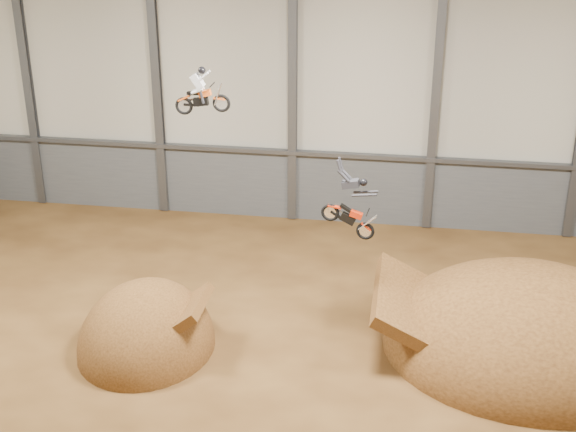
# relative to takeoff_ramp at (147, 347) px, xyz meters

# --- Properties ---
(floor) EXTENTS (40.00, 40.00, 0.00)m
(floor) POSITION_rel_takeoff_ramp_xyz_m (6.86, -2.31, 0.00)
(floor) COLOR #432912
(floor) RESTS_ON ground
(back_wall) EXTENTS (40.00, 0.10, 14.00)m
(back_wall) POSITION_rel_takeoff_ramp_xyz_m (6.86, 12.69, 7.00)
(back_wall) COLOR beige
(back_wall) RESTS_ON ground
(lower_band_back) EXTENTS (39.80, 0.18, 3.50)m
(lower_band_back) POSITION_rel_takeoff_ramp_xyz_m (6.86, 12.59, 1.75)
(lower_band_back) COLOR #4F5256
(lower_band_back) RESTS_ON ground
(steel_rail) EXTENTS (39.80, 0.35, 0.20)m
(steel_rail) POSITION_rel_takeoff_ramp_xyz_m (6.86, 12.44, 3.55)
(steel_rail) COLOR #47494F
(steel_rail) RESTS_ON lower_band_back
(steel_column_0) EXTENTS (0.40, 0.36, 13.90)m
(steel_column_0) POSITION_rel_takeoff_ramp_xyz_m (-9.80, 12.49, 7.00)
(steel_column_0) COLOR #47494F
(steel_column_0) RESTS_ON ground
(steel_column_1) EXTENTS (0.40, 0.36, 13.90)m
(steel_column_1) POSITION_rel_takeoff_ramp_xyz_m (-3.14, 12.49, 7.00)
(steel_column_1) COLOR #47494F
(steel_column_1) RESTS_ON ground
(steel_column_2) EXTENTS (0.40, 0.36, 13.90)m
(steel_column_2) POSITION_rel_takeoff_ramp_xyz_m (3.53, 12.49, 7.00)
(steel_column_2) COLOR #47494F
(steel_column_2) RESTS_ON ground
(steel_column_3) EXTENTS (0.40, 0.36, 13.90)m
(steel_column_3) POSITION_rel_takeoff_ramp_xyz_m (10.20, 12.49, 7.00)
(steel_column_3) COLOR #47494F
(steel_column_3) RESTS_ON ground
(takeoff_ramp) EXTENTS (5.00, 5.76, 5.00)m
(takeoff_ramp) POSITION_rel_takeoff_ramp_xyz_m (0.00, 0.00, 0.00)
(takeoff_ramp) COLOR #432710
(takeoff_ramp) RESTS_ON ground
(landing_ramp) EXTENTS (10.49, 9.28, 6.05)m
(landing_ramp) POSITION_rel_takeoff_ramp_xyz_m (13.83, 2.02, 0.00)
(landing_ramp) COLOR #432710
(landing_ramp) RESTS_ON ground
(fmx_rider_a) EXTENTS (2.14, 0.75, 1.97)m
(fmx_rider_a) POSITION_rel_takeoff_ramp_xyz_m (2.04, 1.92, 9.39)
(fmx_rider_a) COLOR orange
(fmx_rider_b) EXTENTS (3.49, 1.13, 3.23)m
(fmx_rider_b) POSITION_rel_takeoff_ramp_xyz_m (7.02, 1.83, 5.66)
(fmx_rider_b) COLOR red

